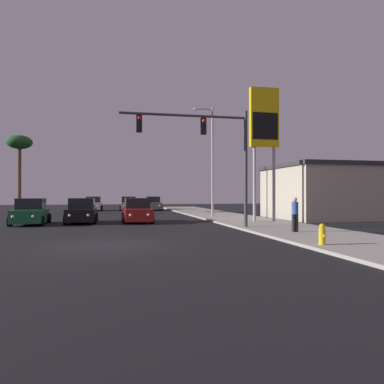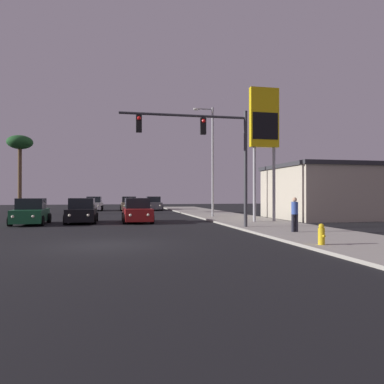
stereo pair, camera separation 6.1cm
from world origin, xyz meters
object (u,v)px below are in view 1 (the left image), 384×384
Objects in this scene: car_white at (94,204)px; palm_tree_mid at (19,146)px; street_lamp at (211,156)px; fire_hydrant at (322,234)px; car_green at (31,213)px; car_tan at (128,204)px; traffic_light_mast at (211,144)px; car_red at (137,211)px; pedestrian_on_sidewalk at (295,213)px; gas_station_sign at (264,125)px; car_black at (82,212)px; car_grey at (153,204)px.

palm_tree_mid reaches higher than car_white.
fire_hydrant is at bearing -91.72° from street_lamp.
car_green is at bearing 83.75° from car_white.
palm_tree_mid is (-16.21, 26.36, 6.11)m from fire_hydrant.
palm_tree_mid is (-10.63, -6.72, 5.84)m from car_tan.
traffic_light_mast is 0.93× the size of palm_tree_mid.
car_red is 19.32m from car_tan.
street_lamp is 5.39× the size of pedestrian_on_sidewalk.
fire_hydrant is (5.58, -33.09, -0.27)m from car_tan.
gas_station_sign reaches higher than car_tan.
car_white and car_green have the same top height.
car_red is 17.38m from palm_tree_mid.
street_lamp is at bearing 124.21° from car_white.
car_green is (-3.10, -0.69, 0.00)m from car_black.
car_tan reaches higher than fire_hydrant.
car_grey is 2.97m from car_tan.
fire_hydrant is at bearing 100.03° from car_tan.
car_black is 10.55m from traffic_light_mast.
traffic_light_mast reaches higher than fire_hydrant.
fire_hydrant is (9.64, -33.73, -0.27)m from car_white.
car_grey is 29.16m from pedestrian_on_sidewalk.
car_white is at bearing -79.99° from car_red.
palm_tree_mid is (-17.45, 21.91, 5.56)m from pedestrian_on_sidewalk.
gas_station_sign is at bearing 170.26° from car_green.
street_lamp reaches higher than fire_hydrant.
street_lamp is at bearing 112.03° from car_tan.
palm_tree_mid is at bearing 141.50° from gas_station_sign.
gas_station_sign is (12.23, -22.33, 5.86)m from car_white.
pedestrian_on_sidewalk is at bearing -86.91° from street_lamp.
car_grey is at bearing -118.62° from car_green.
gas_station_sign is at bearing 77.20° from fire_hydrant.
car_white is at bearing -8.61° from car_tan.
car_black is at bearing 167.29° from gas_station_sign.
street_lamp is (6.28, 3.87, 4.36)m from car_red.
street_lamp reaches higher than traffic_light_mast.
car_grey reaches higher than fire_hydrant.
car_white is 26.12m from gas_station_sign.
car_white is 1.00× the size of car_red.
car_green is 2.60× the size of pedestrian_on_sidewalk.
gas_station_sign is 24.02m from palm_tree_mid.
car_tan is 23.90m from gas_station_sign.
car_tan is at bearing -101.48° from car_black.
car_green is at bearing 133.06° from fire_hydrant.
gas_station_sign reaches higher than pedestrian_on_sidewalk.
car_red is at bearing 164.19° from gas_station_sign.
car_white and car_red have the same top height.
car_red is 8.13m from traffic_light_mast.
car_white is at bearing 110.38° from pedestrian_on_sidewalk.
fire_hydrant is at bearing -58.41° from palm_tree_mid.
car_white is 0.48× the size of gas_station_sign.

